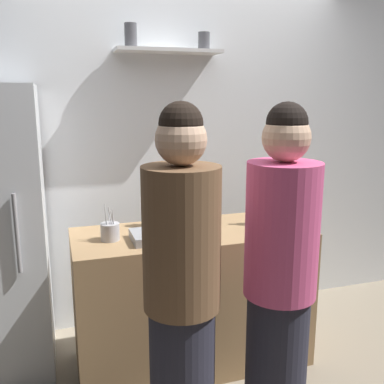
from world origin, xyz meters
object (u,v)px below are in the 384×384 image
(baking_pan, at_px, (161,235))
(wine_bottle_dark_glass, at_px, (263,209))
(utensil_holder, at_px, (110,231))
(water_bottle_plastic, at_px, (156,211))
(wine_bottle_green_glass, at_px, (192,207))
(person_pink_top, at_px, (279,285))
(person_brown_jacket, at_px, (182,297))

(baking_pan, relative_size, wine_bottle_dark_glass, 1.25)
(baking_pan, xyz_separation_m, utensil_holder, (-0.28, 0.08, 0.03))
(baking_pan, height_order, water_bottle_plastic, water_bottle_plastic)
(baking_pan, bearing_deg, utensil_holder, 164.84)
(utensil_holder, distance_m, water_bottle_plastic, 0.38)
(wine_bottle_green_glass, height_order, person_pink_top, person_pink_top)
(wine_bottle_dark_glass, distance_m, person_pink_top, 0.85)
(person_brown_jacket, bearing_deg, person_pink_top, 142.97)
(wine_bottle_green_glass, height_order, wine_bottle_dark_glass, wine_bottle_green_glass)
(baking_pan, relative_size, utensil_holder, 1.57)
(utensil_holder, distance_m, wine_bottle_dark_glass, 0.99)
(person_pink_top, bearing_deg, baking_pan, 122.15)
(water_bottle_plastic, relative_size, person_pink_top, 0.14)
(water_bottle_plastic, bearing_deg, wine_bottle_green_glass, 1.48)
(wine_bottle_green_glass, relative_size, water_bottle_plastic, 1.21)
(wine_bottle_green_glass, relative_size, person_pink_top, 0.17)
(baking_pan, distance_m, water_bottle_plastic, 0.29)
(wine_bottle_dark_glass, bearing_deg, person_pink_top, -110.77)
(wine_bottle_dark_glass, height_order, person_brown_jacket, person_brown_jacket)
(baking_pan, height_order, wine_bottle_dark_glass, wine_bottle_dark_glass)
(baking_pan, height_order, person_pink_top, person_pink_top)
(water_bottle_plastic, bearing_deg, baking_pan, -97.94)
(baking_pan, xyz_separation_m, wine_bottle_green_glass, (0.28, 0.28, 0.08))
(baking_pan, relative_size, person_brown_jacket, 0.20)
(baking_pan, height_order, person_brown_jacket, person_brown_jacket)
(baking_pan, distance_m, wine_bottle_green_glass, 0.41)
(utensil_holder, height_order, person_pink_top, person_pink_top)
(person_brown_jacket, xyz_separation_m, person_pink_top, (0.48, -0.01, -0.00))
(utensil_holder, bearing_deg, baking_pan, -15.16)
(wine_bottle_dark_glass, distance_m, person_brown_jacket, 1.10)
(wine_bottle_green_glass, xyz_separation_m, person_brown_jacket, (-0.35, -0.95, -0.16))
(baking_pan, bearing_deg, water_bottle_plastic, 82.06)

